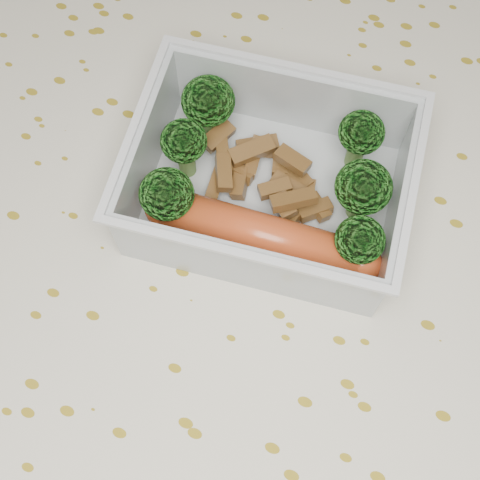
% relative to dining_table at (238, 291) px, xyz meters
% --- Properties ---
extents(ground_plane, '(4.00, 4.00, 0.00)m').
position_rel_dining_table_xyz_m(ground_plane, '(0.00, 0.00, -0.67)').
color(ground_plane, olive).
rests_on(ground_plane, ground).
extents(dining_table, '(1.40, 0.90, 0.75)m').
position_rel_dining_table_xyz_m(dining_table, '(0.00, 0.00, 0.00)').
color(dining_table, brown).
rests_on(dining_table, ground).
extents(tablecloth, '(1.46, 0.96, 0.19)m').
position_rel_dining_table_xyz_m(tablecloth, '(0.00, 0.00, 0.05)').
color(tablecloth, beige).
rests_on(tablecloth, dining_table).
extents(lunch_container, '(0.20, 0.17, 0.07)m').
position_rel_dining_table_xyz_m(lunch_container, '(0.01, 0.04, 0.11)').
color(lunch_container, silver).
rests_on(lunch_container, tablecloth).
extents(broccoli_florets, '(0.17, 0.13, 0.05)m').
position_rel_dining_table_xyz_m(broccoli_florets, '(0.00, 0.05, 0.13)').
color(broccoli_florets, '#608C3F').
rests_on(broccoli_florets, lunch_container).
extents(meat_pile, '(0.11, 0.07, 0.03)m').
position_rel_dining_table_xyz_m(meat_pile, '(0.00, 0.06, 0.10)').
color(meat_pile, brown).
rests_on(meat_pile, lunch_container).
extents(sausage, '(0.17, 0.04, 0.03)m').
position_rel_dining_table_xyz_m(sausage, '(0.01, 0.01, 0.11)').
color(sausage, '#B9451D').
rests_on(sausage, lunch_container).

